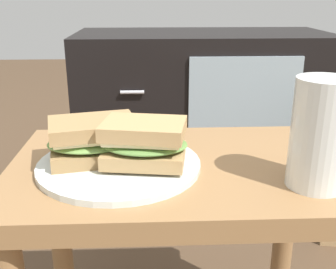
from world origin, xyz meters
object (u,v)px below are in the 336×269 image
(sandwich_back, at_px, (144,142))
(beer_glass, at_px, (320,137))
(sandwich_front, at_px, (93,140))
(plate, at_px, (119,165))
(tv_cabinet, at_px, (201,106))

(sandwich_back, height_order, beer_glass, beer_glass)
(sandwich_front, xyz_separation_m, beer_glass, (0.33, -0.09, 0.03))
(plate, distance_m, beer_glass, 0.31)
(sandwich_front, xyz_separation_m, sandwich_back, (0.08, -0.03, 0.01))
(tv_cabinet, relative_size, beer_glass, 6.05)
(plate, bearing_deg, sandwich_front, 162.04)
(sandwich_back, bearing_deg, tv_cabinet, 77.60)
(sandwich_front, height_order, sandwich_back, sandwich_back)
(sandwich_front, distance_m, beer_glass, 0.34)
(tv_cabinet, relative_size, plate, 3.69)
(tv_cabinet, height_order, plate, tv_cabinet)
(tv_cabinet, xyz_separation_m, sandwich_back, (-0.21, -0.98, 0.22))
(sandwich_back, bearing_deg, plate, 162.04)
(tv_cabinet, xyz_separation_m, plate, (-0.26, -0.96, 0.17))
(beer_glass, bearing_deg, plate, 165.53)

